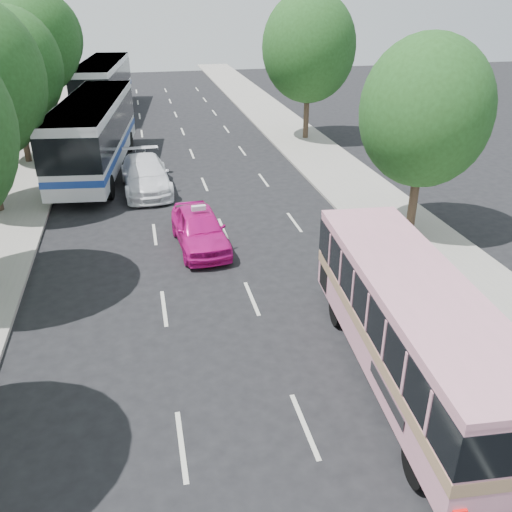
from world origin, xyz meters
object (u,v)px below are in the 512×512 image
object	(u,v)px
tour_coach_rear	(104,82)
white_pickup	(146,175)
pink_taxi	(200,229)
tour_coach_front	(94,129)
pink_bus	(412,319)

from	to	relation	value
tour_coach_rear	white_pickup	bearing A→B (deg)	-76.63
pink_taxi	tour_coach_front	size ratio (longest dim) A/B	0.34
pink_taxi	white_pickup	size ratio (longest dim) A/B	0.82
pink_taxi	tour_coach_rear	xyz separation A→B (m)	(-4.34, 27.76, 1.65)
tour_coach_rear	pink_taxi	bearing A→B (deg)	-74.72
tour_coach_front	tour_coach_rear	distance (m)	16.65
pink_bus	white_pickup	distance (m)	17.74
pink_bus	tour_coach_front	bearing A→B (deg)	117.15
pink_bus	tour_coach_front	world-z (taller)	tour_coach_front
pink_bus	tour_coach_rear	size ratio (longest dim) A/B	0.70
pink_taxi	white_pickup	bearing A→B (deg)	100.22
pink_taxi	white_pickup	distance (m)	7.56
pink_bus	pink_taxi	world-z (taller)	pink_bus
pink_taxi	white_pickup	xyz separation A→B (m)	(-1.84, 7.33, 0.03)
pink_bus	pink_taxi	bearing A→B (deg)	118.76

